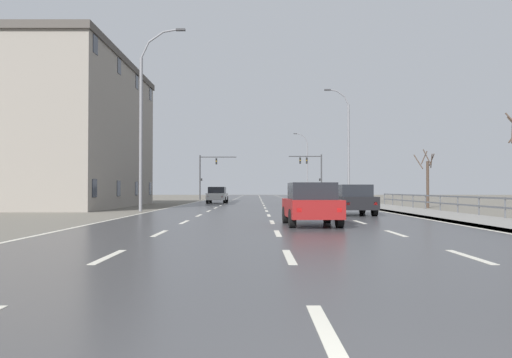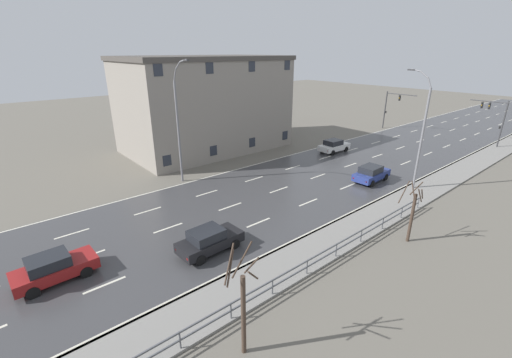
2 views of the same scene
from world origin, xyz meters
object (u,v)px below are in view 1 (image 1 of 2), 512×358
(street_lamp_midground, at_px, (347,147))
(car_distant, at_px, (311,204))
(street_lamp_distant, at_px, (306,166))
(brick_building, at_px, (52,133))
(street_lamp_left_bank, at_px, (144,122))
(traffic_signal_left, at_px, (207,170))
(car_far_left, at_px, (217,195))
(car_near_right, at_px, (311,195))
(traffic_signal_right, at_px, (313,169))
(car_near_left, at_px, (353,200))

(street_lamp_midground, xyz_separation_m, car_distant, (-6.11, -27.57, -4.27))
(street_lamp_midground, bearing_deg, street_lamp_distant, 90.01)
(street_lamp_distant, height_order, brick_building, brick_building)
(street_lamp_midground, bearing_deg, street_lamp_left_bank, -134.69)
(traffic_signal_left, bearing_deg, street_lamp_midground, -55.65)
(street_lamp_left_bank, xyz_separation_m, car_far_left, (3.04, 19.05, -4.61))
(street_lamp_midground, distance_m, traffic_signal_left, 25.73)
(car_near_right, bearing_deg, brick_building, -167.01)
(street_lamp_left_bank, height_order, car_far_left, street_lamp_left_bank)
(traffic_signal_right, distance_m, car_distant, 49.80)
(street_lamp_midground, distance_m, car_near_left, 20.32)
(car_distant, bearing_deg, traffic_signal_right, 81.81)
(street_lamp_left_bank, distance_m, car_far_left, 19.83)
(car_near_right, bearing_deg, traffic_signal_left, 113.92)
(car_near_right, distance_m, brick_building, 21.52)
(traffic_signal_left, distance_m, car_near_left, 42.49)
(car_near_right, bearing_deg, traffic_signal_right, 80.83)
(car_distant, bearing_deg, street_lamp_distant, 82.81)
(brick_building, bearing_deg, car_distant, -49.80)
(traffic_signal_left, relative_size, car_near_right, 1.39)
(street_lamp_distant, relative_size, car_distant, 2.50)
(traffic_signal_right, xyz_separation_m, brick_building, (-22.99, -28.69, 1.57))
(car_distant, distance_m, car_far_left, 32.09)
(traffic_signal_left, bearing_deg, traffic_signal_right, 2.51)
(traffic_signal_right, relative_size, car_near_left, 1.42)
(street_lamp_distant, bearing_deg, car_near_right, -94.94)
(traffic_signal_right, bearing_deg, street_lamp_midground, -88.40)
(street_lamp_left_bank, relative_size, traffic_signal_left, 1.92)
(traffic_signal_right, distance_m, car_near_right, 23.53)
(street_lamp_left_bank, bearing_deg, car_near_left, -21.21)
(car_distant, relative_size, car_far_left, 1.00)
(street_lamp_midground, bearing_deg, car_distant, -102.49)
(car_near_left, relative_size, car_distant, 1.00)
(street_lamp_midground, bearing_deg, traffic_signal_left, 124.35)
(street_lamp_distant, height_order, car_far_left, street_lamp_distant)
(street_lamp_midground, xyz_separation_m, street_lamp_distant, (-0.01, 37.62, 0.03))
(street_lamp_distant, xyz_separation_m, car_near_left, (-3.11, -57.23, -4.30))
(street_lamp_midground, bearing_deg, traffic_signal_right, 91.60)
(street_lamp_distant, relative_size, street_lamp_left_bank, 0.94)
(street_lamp_midground, relative_size, traffic_signal_right, 1.75)
(street_lamp_midground, height_order, car_near_left, street_lamp_midground)
(traffic_signal_right, height_order, car_distant, traffic_signal_right)
(car_distant, height_order, brick_building, brick_building)
(street_lamp_midground, relative_size, street_lamp_distant, 0.99)
(street_lamp_midground, xyz_separation_m, traffic_signal_right, (-0.61, 21.82, -1.05))
(street_lamp_left_bank, bearing_deg, brick_building, 136.82)
(street_lamp_left_bank, xyz_separation_m, brick_building, (-8.71, 8.18, 0.18))
(car_near_left, height_order, car_far_left, same)
(street_lamp_left_bank, bearing_deg, car_far_left, 80.94)
(car_far_left, height_order, brick_building, brick_building)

